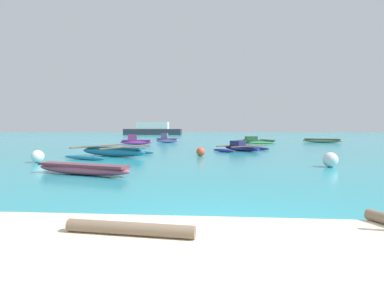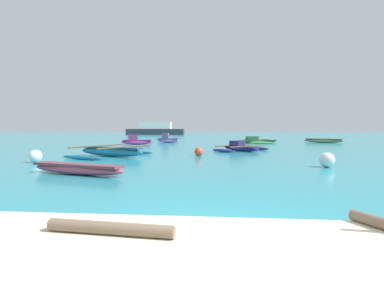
{
  "view_description": "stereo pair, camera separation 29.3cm",
  "coord_description": "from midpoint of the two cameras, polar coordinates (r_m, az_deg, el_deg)",
  "views": [
    {
      "loc": [
        -0.23,
        -3.43,
        1.44
      ],
      "look_at": [
        -2.0,
        19.58,
        0.25
      ],
      "focal_mm": 28.0,
      "sensor_mm": 36.0,
      "label": 1
    },
    {
      "loc": [
        0.06,
        -3.41,
        1.44
      ],
      "look_at": [
        -2.0,
        19.58,
        0.25
      ],
      "focal_mm": 28.0,
      "sensor_mm": 36.0,
      "label": 2
    }
  ],
  "objects": [
    {
      "name": "mooring_buoy_2",
      "position": [
        15.67,
        1.84,
        -1.47
      ],
      "size": [
        0.46,
        0.46,
        0.46
      ],
      "color": "#E54C2D",
      "rests_on": "ground_plane"
    },
    {
      "name": "moored_boat_4",
      "position": [
        19.59,
        9.66,
        -0.67
      ],
      "size": [
        3.81,
        3.7,
        0.65
      ],
      "rotation": [
        0.0,
        0.0,
        -0.83
      ],
      "color": "#332F8F",
      "rests_on": "ground_plane"
    },
    {
      "name": "moored_boat_3",
      "position": [
        33.19,
        24.03,
        0.62
      ],
      "size": [
        3.67,
        2.04,
        0.43
      ],
      "rotation": [
        0.0,
        0.0,
        -0.41
      ],
      "color": "gray",
      "rests_on": "ground_plane"
    },
    {
      "name": "moored_boat_5",
      "position": [
        27.56,
        -10.26,
        0.57
      ],
      "size": [
        2.89,
        1.2,
        0.91
      ],
      "rotation": [
        0.0,
        0.0,
        0.23
      ],
      "color": "#C63DA4",
      "rests_on": "ground_plane"
    },
    {
      "name": "ground_plane",
      "position": [
        3.71,
        6.47,
        -19.84
      ],
      "size": [
        240.0,
        240.0,
        0.0
      ],
      "color": "teal"
    },
    {
      "name": "moored_boat_2",
      "position": [
        16.01,
        -14.7,
        -1.38
      ],
      "size": [
        4.03,
        4.65,
        0.55
      ],
      "rotation": [
        0.0,
        0.0,
        -0.41
      ],
      "color": "teal",
      "rests_on": "ground_plane"
    },
    {
      "name": "mooring_buoy_1",
      "position": [
        12.25,
        24.95,
        -2.76
      ],
      "size": [
        0.55,
        0.55,
        0.55
      ],
      "color": "white",
      "rests_on": "ground_plane"
    },
    {
      "name": "distant_ferry",
      "position": [
        71.69,
        -6.87,
        2.74
      ],
      "size": [
        13.58,
        2.99,
        2.99
      ],
      "color": "#2D333D",
      "rests_on": "ground_plane"
    },
    {
      "name": "moored_boat_6",
      "position": [
        30.46,
        -4.38,
        0.89
      ],
      "size": [
        2.36,
        0.72,
        0.99
      ],
      "rotation": [
        0.0,
        0.0,
        -0.09
      ],
      "color": "#A67DCF",
      "rests_on": "ground_plane"
    },
    {
      "name": "mooring_buoy_0",
      "position": [
        14.31,
        -27.13,
        -2.07
      ],
      "size": [
        0.53,
        0.53,
        0.53
      ],
      "color": "white",
      "rests_on": "ground_plane"
    },
    {
      "name": "moored_boat_1",
      "position": [
        30.33,
        12.45,
        0.59
      ],
      "size": [
        4.11,
        3.77,
        0.68
      ],
      "rotation": [
        0.0,
        0.0,
        0.16
      ],
      "color": "#439455",
      "rests_on": "ground_plane"
    },
    {
      "name": "moored_boat_0",
      "position": [
        10.01,
        -20.22,
        -4.38
      ],
      "size": [
        3.48,
        1.51,
        0.34
      ],
      "rotation": [
        0.0,
        0.0,
        -0.3
      ],
      "color": "#BC4B62",
      "rests_on": "ground_plane"
    },
    {
      "name": "driftwood_0",
      "position": [
        3.95,
        -13.24,
        -15.35
      ],
      "size": [
        1.65,
        0.32,
        0.16
      ],
      "color": "#75604C",
      "rests_on": "beach_strip"
    }
  ]
}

